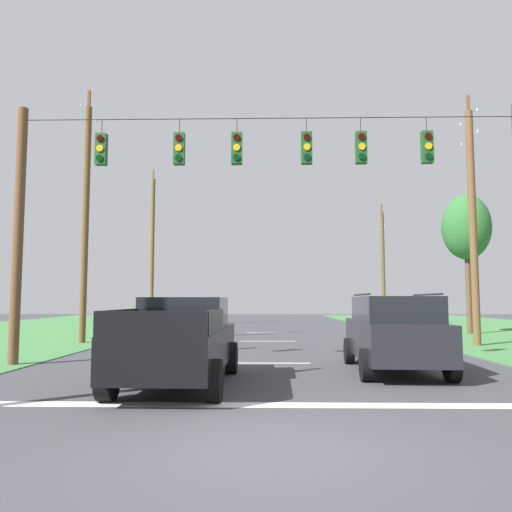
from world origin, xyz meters
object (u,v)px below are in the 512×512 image
object	(u,v)px
distant_car_crossing_white	(191,320)
utility_pole_mid_left	(86,219)
utility_pole_far_right	(383,265)
tree_roadside_right	(466,228)
overhead_signal_span	(268,211)
utility_pole_far_left	(152,248)
pickup_truck	(180,341)
suv_black	(394,331)
utility_pole_mid_right	(473,220)

from	to	relation	value
distant_car_crossing_white	utility_pole_mid_left	world-z (taller)	utility_pole_mid_left
utility_pole_far_right	utility_pole_mid_left	bearing A→B (deg)	-135.74
utility_pole_far_right	tree_roadside_right	world-z (taller)	utility_pole_far_right
distant_car_crossing_white	utility_pole_mid_left	bearing A→B (deg)	-124.01
overhead_signal_span	utility_pole_far_right	bearing A→B (deg)	69.63
distant_car_crossing_white	utility_pole_far_left	xyz separation A→B (m)	(-4.40, 9.35, 4.96)
distant_car_crossing_white	utility_pole_mid_left	xyz separation A→B (m)	(-3.90, -5.78, 4.70)
overhead_signal_span	pickup_truck	size ratio (longest dim) A/B	2.77
suv_black	utility_pole_mid_left	size ratio (longest dim) A/B	0.43
distant_car_crossing_white	utility_pole_far_right	distance (m)	17.32
utility_pole_mid_right	tree_roadside_right	bearing A→B (deg)	70.18
utility_pole_far_left	tree_roadside_right	bearing A→B (deg)	-24.24
distant_car_crossing_white	tree_roadside_right	bearing A→B (deg)	1.66
utility_pole_mid_left	tree_roadside_right	world-z (taller)	utility_pole_mid_left
utility_pole_far_left	tree_roadside_right	xyz separation A→B (m)	(19.78, -8.90, 0.16)
utility_pole_mid_right	suv_black	bearing A→B (deg)	-125.11
suv_black	tree_roadside_right	xyz separation A→B (m)	(7.86, 14.66, 4.85)
pickup_truck	utility_pole_mid_right	distance (m)	14.89
tree_roadside_right	utility_pole_mid_left	bearing A→B (deg)	-162.11
utility_pole_far_right	utility_pole_far_left	distance (m)	17.55
overhead_signal_span	utility_pole_mid_right	world-z (taller)	utility_pole_mid_right
utility_pole_far_right	utility_pole_mid_left	size ratio (longest dim) A/B	0.82
overhead_signal_span	pickup_truck	world-z (taller)	overhead_signal_span
utility_pole_far_right	utility_pole_far_left	xyz separation A→B (m)	(-17.45, -1.39, 1.19)
utility_pole_mid_right	tree_roadside_right	world-z (taller)	utility_pole_mid_right
pickup_truck	utility_pole_mid_right	world-z (taller)	utility_pole_mid_right
distant_car_crossing_white	utility_pole_far_left	bearing A→B (deg)	115.20
tree_roadside_right	suv_black	bearing A→B (deg)	-118.18
pickup_truck	utility_pole_mid_left	world-z (taller)	utility_pole_mid_left
utility_pole_mid_left	tree_roadside_right	size ratio (longest dim) A/B	1.46
utility_pole_mid_right	tree_roadside_right	distance (m)	7.64
utility_pole_mid_right	utility_pole_mid_left	xyz separation A→B (m)	(-16.69, 0.94, 0.27)
pickup_truck	tree_roadside_right	xyz separation A→B (m)	(13.16, 16.73, 4.95)
utility_pole_mid_left	pickup_truck	bearing A→B (deg)	-59.82
overhead_signal_span	tree_roadside_right	bearing A→B (deg)	50.49
suv_black	tree_roadside_right	bearing A→B (deg)	61.82
distant_car_crossing_white	tree_roadside_right	distance (m)	16.21
suv_black	tree_roadside_right	world-z (taller)	tree_roadside_right
utility_pole_mid_left	utility_pole_mid_right	bearing A→B (deg)	-3.21
utility_pole_mid_left	suv_black	bearing A→B (deg)	-36.48
distant_car_crossing_white	utility_pole_far_right	world-z (taller)	utility_pole_far_right
overhead_signal_span	utility_pole_far_left	world-z (taller)	utility_pole_far_left
utility_pole_far_right	tree_roadside_right	bearing A→B (deg)	-77.27
tree_roadside_right	utility_pole_far_right	bearing A→B (deg)	102.73
overhead_signal_span	suv_black	bearing A→B (deg)	-18.34
utility_pole_mid_left	utility_pole_far_left	bearing A→B (deg)	91.90
distant_car_crossing_white	utility_pole_mid_right	xyz separation A→B (m)	(12.80, -6.71, 4.43)
pickup_truck	overhead_signal_span	bearing A→B (deg)	58.05
overhead_signal_span	pickup_truck	xyz separation A→B (m)	(-1.98, -3.17, -3.52)
overhead_signal_span	utility_pole_mid_left	xyz separation A→B (m)	(-8.09, 7.34, 1.00)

